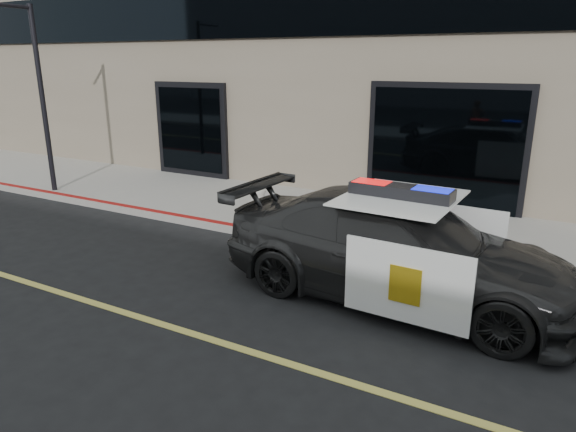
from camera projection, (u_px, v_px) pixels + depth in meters
The scene contains 5 objects.
ground at pixel (379, 392), 5.34m from camera, with size 120.00×120.00×0.00m, color black.
sidewalk_n at pixel (471, 239), 9.73m from camera, with size 60.00×3.50×0.15m, color gray.
police_car at pixel (397, 248), 7.30m from camera, with size 2.61×5.30×1.67m.
fire_hydrant at pixel (258, 203), 10.46m from camera, with size 0.37×0.52×0.83m.
street_light at pixel (39, 92), 12.34m from camera, with size 0.12×1.12×4.42m.
Camera 1 is at (1.37, -4.47, 3.31)m, focal length 32.00 mm.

